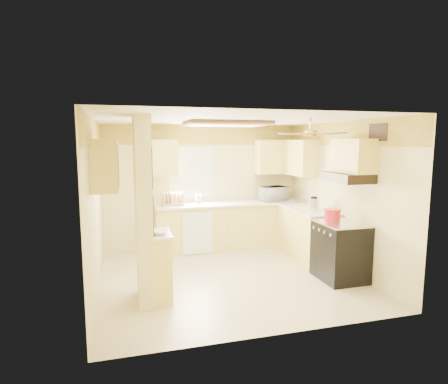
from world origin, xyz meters
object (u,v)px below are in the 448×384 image
object	(u,v)px
stove	(340,251)
dutch_oven	(332,214)
microwave	(273,194)
bowl	(159,232)
kettle	(314,204)

from	to	relation	value
stove	dutch_oven	xyz separation A→B (m)	(-0.03, 0.22, 0.55)
microwave	dutch_oven	xyz separation A→B (m)	(0.20, -1.95, -0.08)
bowl	dutch_oven	bearing A→B (deg)	6.43
dutch_oven	microwave	bearing A→B (deg)	95.99
microwave	kettle	size ratio (longest dim) A/B	2.04
microwave	dutch_oven	bearing A→B (deg)	86.60
bowl	microwave	bearing A→B (deg)	41.23
stove	kettle	distance (m)	1.07
stove	bowl	bearing A→B (deg)	-177.99
kettle	dutch_oven	bearing A→B (deg)	-93.37
bowl	dutch_oven	world-z (taller)	dutch_oven
dutch_oven	kettle	xyz separation A→B (m)	(0.04, 0.67, 0.05)
stove	microwave	world-z (taller)	microwave
stove	kettle	world-z (taller)	kettle
bowl	dutch_oven	distance (m)	2.81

